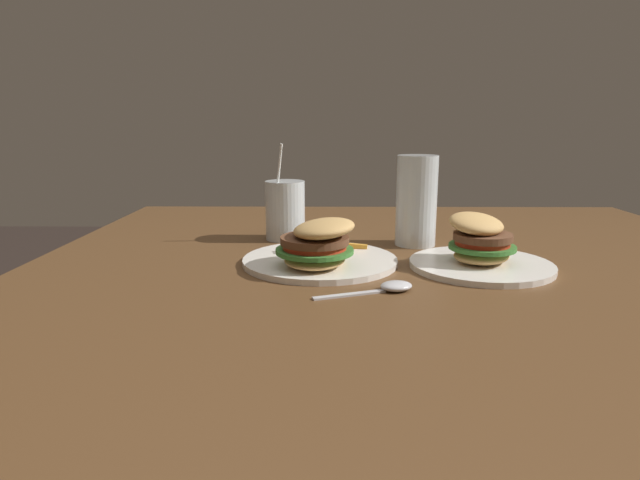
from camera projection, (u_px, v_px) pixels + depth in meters
name	position (u px, v px, depth m)	size (l,w,h in m)	color
dining_table	(412.00, 307.00, 0.93)	(1.28, 1.34, 0.72)	brown
meal_plate_near	(319.00, 250.00, 0.90)	(0.27, 0.27, 0.09)	white
beer_glass	(416.00, 202.00, 1.05)	(0.08, 0.08, 0.18)	silver
juice_glass	(285.00, 213.00, 1.11)	(0.08, 0.08, 0.20)	silver
spoon	(391.00, 287.00, 0.78)	(0.07, 0.15, 0.01)	silver
meal_plate_far	(480.00, 250.00, 0.89)	(0.24, 0.24, 0.10)	white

